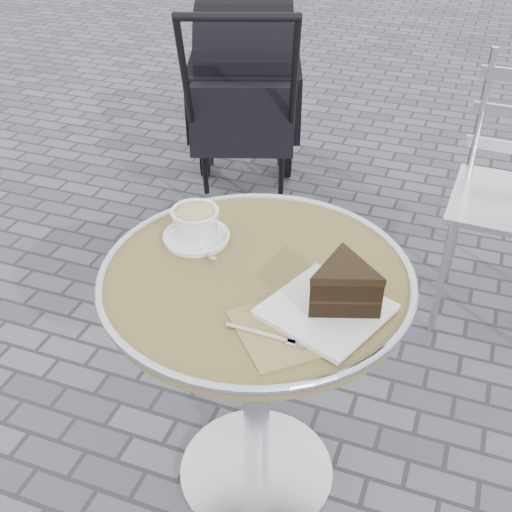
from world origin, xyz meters
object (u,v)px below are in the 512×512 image
(cappuccino_set, at_px, (196,227))
(cake_plate_set, at_px, (339,292))
(baby_stroller, at_px, (244,107))
(cafe_table, at_px, (256,329))

(cappuccino_set, distance_m, cake_plate_set, 0.42)
(baby_stroller, bearing_deg, cappuccino_set, -92.61)
(cake_plate_set, distance_m, baby_stroller, 1.79)
(cafe_table, relative_size, baby_stroller, 0.68)
(cake_plate_set, bearing_deg, baby_stroller, 138.99)
(cappuccino_set, bearing_deg, cafe_table, -14.26)
(cappuccino_set, xyz_separation_m, cake_plate_set, (0.39, -0.15, 0.02))
(cake_plate_set, bearing_deg, cappuccino_set, -179.56)
(cappuccino_set, distance_m, baby_stroller, 1.51)
(cafe_table, xyz_separation_m, baby_stroller, (-0.61, 1.49, -0.10))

